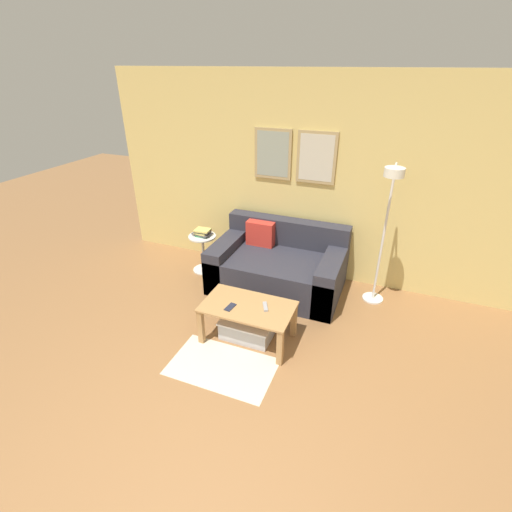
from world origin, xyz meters
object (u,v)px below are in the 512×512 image
remote_control (265,307)px  cell_phone (230,307)px  coffee_table (248,312)px  book_stack (202,232)px  storage_bin (247,328)px  couch (278,267)px  floor_lamp (387,215)px  side_table (203,250)px

remote_control → cell_phone: remote_control is taller
coffee_table → book_stack: (-1.13, 1.12, 0.24)m
storage_bin → couch: bearing=91.1°
storage_bin → floor_lamp: bearing=42.7°
side_table → remote_control: bearing=-39.4°
remote_control → couch: bearing=75.3°
storage_bin → cell_phone: size_ratio=3.93×
floor_lamp → remote_control: 1.62m
side_table → cell_phone: size_ratio=3.77×
coffee_table → remote_control: size_ratio=6.19×
couch → cell_phone: size_ratio=11.45×
floor_lamp → book_stack: 2.35m
couch → floor_lamp: 1.47m
couch → remote_control: 1.08m
coffee_table → side_table: 1.59m
book_stack → cell_phone: book_stack is taller
book_stack → cell_phone: (0.98, -1.21, -0.15)m
storage_bin → side_table: 1.57m
couch → book_stack: 1.12m
couch → remote_control: size_ratio=10.68×
side_table → book_stack: size_ratio=2.05×
couch → floor_lamp: size_ratio=0.95×
remote_control → floor_lamp: bearing=21.2°
cell_phone → couch: bearing=91.9°
side_table → coffee_table: bearing=-44.5°
remote_control → book_stack: bearing=113.9°
couch → coffee_table: couch is taller
storage_bin → book_stack: book_stack is taller
storage_bin → book_stack: 1.63m
couch → floor_lamp: bearing=0.5°
book_stack → couch: bearing=-1.5°
side_table → book_stack: (0.00, 0.01, 0.26)m
side_table → remote_control: size_ratio=3.51×
couch → book_stack: couch is taller
coffee_table → storage_bin: 0.24m
floor_lamp → cell_phone: (-1.30, -1.19, -0.74)m
couch → side_table: (-1.09, 0.02, 0.03)m
floor_lamp → couch: bearing=-179.5°
cell_phone → storage_bin: bearing=49.2°
remote_control → cell_phone: size_ratio=1.07×
cell_phone → remote_control: bearing=28.9°
storage_bin → remote_control: size_ratio=3.66×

